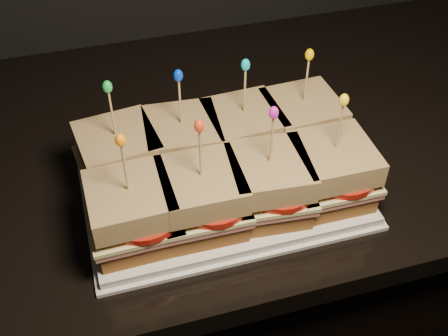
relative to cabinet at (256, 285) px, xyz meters
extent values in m
cube|color=black|center=(0.00, 0.00, 0.00)|extent=(2.13, 0.62, 0.83)
cube|color=black|center=(0.00, 0.00, 0.43)|extent=(2.17, 0.66, 0.04)
cube|color=white|center=(-0.11, -0.15, 0.46)|extent=(0.37, 0.23, 0.02)
cube|color=white|center=(-0.11, -0.15, 0.46)|extent=(0.39, 0.24, 0.01)
cube|color=brown|center=(-0.25, -0.09, 0.48)|extent=(0.11, 0.11, 0.03)
cube|color=#BF6557|center=(-0.25, -0.09, 0.50)|extent=(0.12, 0.12, 0.01)
cube|color=#EFE297|center=(-0.25, -0.09, 0.51)|extent=(0.12, 0.12, 0.01)
cylinder|color=#AE1A0F|center=(-0.24, -0.10, 0.52)|extent=(0.10, 0.10, 0.01)
cube|color=#5C3812|center=(-0.25, -0.09, 0.54)|extent=(0.11, 0.11, 0.03)
cylinder|color=tan|center=(-0.25, -0.09, 0.58)|extent=(0.00, 0.00, 0.09)
ellipsoid|color=green|center=(-0.25, -0.09, 0.63)|extent=(0.01, 0.01, 0.02)
cube|color=brown|center=(-0.16, -0.09, 0.48)|extent=(0.11, 0.11, 0.03)
cube|color=#BF6557|center=(-0.16, -0.09, 0.50)|extent=(0.12, 0.11, 0.01)
cube|color=#EFE297|center=(-0.16, -0.09, 0.51)|extent=(0.12, 0.11, 0.01)
cylinder|color=#AE1A0F|center=(-0.15, -0.10, 0.52)|extent=(0.10, 0.10, 0.01)
cube|color=#5C3812|center=(-0.16, -0.09, 0.54)|extent=(0.11, 0.11, 0.03)
cylinder|color=tan|center=(-0.16, -0.09, 0.58)|extent=(0.00, 0.00, 0.09)
ellipsoid|color=#0438D7|center=(-0.16, -0.09, 0.63)|extent=(0.01, 0.01, 0.02)
cube|color=brown|center=(-0.07, -0.09, 0.48)|extent=(0.10, 0.10, 0.03)
cube|color=#BF6557|center=(-0.07, -0.09, 0.50)|extent=(0.11, 0.11, 0.01)
cube|color=#EFE297|center=(-0.07, -0.09, 0.51)|extent=(0.12, 0.11, 0.01)
cylinder|color=#AE1A0F|center=(-0.06, -0.10, 0.52)|extent=(0.10, 0.10, 0.01)
cube|color=#5C3812|center=(-0.07, -0.09, 0.54)|extent=(0.11, 0.11, 0.03)
cylinder|color=tan|center=(-0.07, -0.09, 0.58)|extent=(0.00, 0.00, 0.09)
ellipsoid|color=#07B1B6|center=(-0.07, -0.09, 0.63)|extent=(0.01, 0.01, 0.02)
cube|color=brown|center=(0.02, -0.09, 0.48)|extent=(0.10, 0.10, 0.03)
cube|color=#BF6557|center=(0.02, -0.09, 0.50)|extent=(0.11, 0.11, 0.01)
cube|color=#EFE297|center=(0.02, -0.09, 0.51)|extent=(0.12, 0.11, 0.01)
cylinder|color=#AE1A0F|center=(0.03, -0.10, 0.52)|extent=(0.10, 0.10, 0.01)
cube|color=#5C3812|center=(0.02, -0.09, 0.54)|extent=(0.10, 0.10, 0.03)
cylinder|color=tan|center=(0.02, -0.09, 0.58)|extent=(0.00, 0.00, 0.09)
ellipsoid|color=#E9B902|center=(0.02, -0.09, 0.63)|extent=(0.01, 0.01, 0.02)
cube|color=brown|center=(-0.25, -0.20, 0.48)|extent=(0.10, 0.10, 0.03)
cube|color=#BF6557|center=(-0.25, -0.20, 0.50)|extent=(0.11, 0.11, 0.01)
cube|color=#EFE297|center=(-0.25, -0.20, 0.51)|extent=(0.11, 0.11, 0.01)
cylinder|color=#AE1A0F|center=(-0.24, -0.21, 0.52)|extent=(0.10, 0.10, 0.01)
cube|color=#5C3812|center=(-0.25, -0.20, 0.54)|extent=(0.10, 0.10, 0.03)
cylinder|color=tan|center=(-0.25, -0.20, 0.58)|extent=(0.00, 0.00, 0.09)
ellipsoid|color=orange|center=(-0.25, -0.20, 0.63)|extent=(0.01, 0.01, 0.02)
cube|color=brown|center=(-0.16, -0.20, 0.48)|extent=(0.10, 0.10, 0.03)
cube|color=#BF6557|center=(-0.16, -0.20, 0.50)|extent=(0.11, 0.11, 0.01)
cube|color=#EFE297|center=(-0.16, -0.20, 0.51)|extent=(0.11, 0.11, 0.01)
cylinder|color=#AE1A0F|center=(-0.15, -0.21, 0.52)|extent=(0.10, 0.10, 0.01)
cube|color=#5C3812|center=(-0.16, -0.20, 0.54)|extent=(0.10, 0.10, 0.03)
cylinder|color=tan|center=(-0.16, -0.20, 0.58)|extent=(0.00, 0.00, 0.09)
ellipsoid|color=red|center=(-0.16, -0.20, 0.63)|extent=(0.01, 0.01, 0.02)
cube|color=brown|center=(-0.07, -0.20, 0.48)|extent=(0.11, 0.11, 0.03)
cube|color=#BF6557|center=(-0.07, -0.20, 0.50)|extent=(0.12, 0.11, 0.01)
cube|color=#EFE297|center=(-0.07, -0.20, 0.51)|extent=(0.12, 0.12, 0.01)
cylinder|color=#AE1A0F|center=(-0.06, -0.21, 0.52)|extent=(0.10, 0.10, 0.01)
cube|color=#5C3812|center=(-0.07, -0.20, 0.54)|extent=(0.11, 0.11, 0.03)
cylinder|color=tan|center=(-0.07, -0.20, 0.58)|extent=(0.00, 0.00, 0.09)
ellipsoid|color=#CD1CB1|center=(-0.07, -0.20, 0.63)|extent=(0.01, 0.01, 0.02)
cube|color=brown|center=(0.02, -0.20, 0.48)|extent=(0.10, 0.10, 0.03)
cube|color=#BF6557|center=(0.02, -0.20, 0.50)|extent=(0.11, 0.11, 0.01)
cube|color=#EFE297|center=(0.02, -0.20, 0.51)|extent=(0.11, 0.11, 0.01)
cylinder|color=#AE1A0F|center=(0.03, -0.21, 0.52)|extent=(0.10, 0.10, 0.01)
cube|color=#5C3812|center=(0.02, -0.20, 0.54)|extent=(0.10, 0.10, 0.03)
cylinder|color=tan|center=(0.02, -0.20, 0.58)|extent=(0.00, 0.00, 0.09)
ellipsoid|color=yellow|center=(0.02, -0.20, 0.63)|extent=(0.01, 0.01, 0.02)
camera|label=1|loc=(-0.27, -0.68, 1.02)|focal=45.00mm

